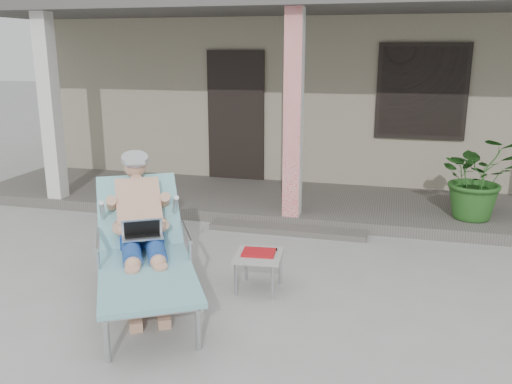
# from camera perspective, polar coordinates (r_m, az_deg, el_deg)

# --- Properties ---
(ground) EXTENTS (60.00, 60.00, 0.00)m
(ground) POSITION_cam_1_polar(r_m,az_deg,el_deg) (5.26, -0.75, -10.69)
(ground) COLOR #9E9E99
(ground) RESTS_ON ground
(house) EXTENTS (10.40, 5.40, 3.30)m
(house) POSITION_cam_1_polar(r_m,az_deg,el_deg) (11.16, 8.22, 11.60)
(house) COLOR gray
(house) RESTS_ON ground
(porch_deck) EXTENTS (10.00, 2.00, 0.15)m
(porch_deck) POSITION_cam_1_polar(r_m,az_deg,el_deg) (7.99, 4.92, -1.15)
(porch_deck) COLOR #605B56
(porch_deck) RESTS_ON ground
(porch_overhang) EXTENTS (10.00, 2.30, 2.85)m
(porch_overhang) POSITION_cam_1_polar(r_m,az_deg,el_deg) (7.65, 5.32, 18.68)
(porch_overhang) COLOR silver
(porch_overhang) RESTS_ON porch_deck
(porch_step) EXTENTS (2.00, 0.30, 0.07)m
(porch_step) POSITION_cam_1_polar(r_m,az_deg,el_deg) (6.92, 3.29, -3.99)
(porch_step) COLOR #605B56
(porch_step) RESTS_ON ground
(lounger) EXTENTS (1.67, 2.13, 1.36)m
(lounger) POSITION_cam_1_polar(r_m,az_deg,el_deg) (5.00, -12.03, -2.14)
(lounger) COLOR #B7B7BC
(lounger) RESTS_ON ground
(side_table) EXTENTS (0.48, 0.48, 0.40)m
(side_table) POSITION_cam_1_polar(r_m,az_deg,el_deg) (5.22, 0.29, -6.89)
(side_table) COLOR #A2A29D
(side_table) RESTS_ON ground
(potted_palm) EXTENTS (1.14, 1.04, 1.08)m
(potted_palm) POSITION_cam_1_polar(r_m,az_deg,el_deg) (7.42, 22.34, 1.46)
(potted_palm) COLOR #26591E
(potted_palm) RESTS_ON porch_deck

